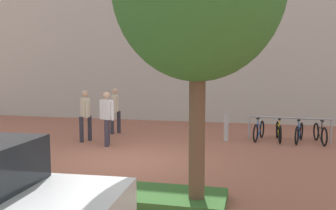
# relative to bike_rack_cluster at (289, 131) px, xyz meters

# --- Properties ---
(ground_plane) EXTENTS (60.00, 60.00, 0.00)m
(ground_plane) POSITION_rel_bike_rack_cluster_xyz_m (-4.40, -3.77, -0.35)
(ground_plane) COLOR #9E5B47
(building_facade) EXTENTS (28.00, 1.20, 10.00)m
(building_facade) POSITION_rel_bike_rack_cluster_xyz_m (-4.40, 4.49, 4.65)
(building_facade) COLOR #B2ADA3
(building_facade) RESTS_ON ground
(planter_strip) EXTENTS (7.00, 1.10, 0.16)m
(planter_strip) POSITION_rel_bike_rack_cluster_xyz_m (-5.17, -6.27, -0.27)
(planter_strip) COLOR #336028
(planter_strip) RESTS_ON ground
(bike_rack_cluster) EXTENTS (2.65, 1.65, 0.83)m
(bike_rack_cluster) POSITION_rel_bike_rack_cluster_xyz_m (0.00, 0.00, 0.00)
(bike_rack_cluster) COLOR #99999E
(bike_rack_cluster) RESTS_ON ground
(bollard_steel) EXTENTS (0.16, 0.16, 0.90)m
(bollard_steel) POSITION_rel_bike_rack_cluster_xyz_m (-2.06, -0.38, 0.10)
(bollard_steel) COLOR #ADADB2
(bollard_steel) RESTS_ON ground
(person_shirt_blue) EXTENTS (0.56, 0.40, 1.72)m
(person_shirt_blue) POSITION_rel_bike_rack_cluster_xyz_m (-5.69, -2.02, 0.64)
(person_shirt_blue) COLOR #383342
(person_shirt_blue) RESTS_ON ground
(person_shirt_white) EXTENTS (0.35, 0.59, 1.72)m
(person_shirt_white) POSITION_rel_bike_rack_cluster_xyz_m (-6.25, 0.11, 0.64)
(person_shirt_white) COLOR #2D2D38
(person_shirt_white) RESTS_ON ground
(person_casual_tan) EXTENTS (0.44, 0.50, 1.72)m
(person_casual_tan) POSITION_rel_bike_rack_cluster_xyz_m (-6.68, -1.51, 0.64)
(person_casual_tan) COLOR #2D2D38
(person_casual_tan) RESTS_ON ground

